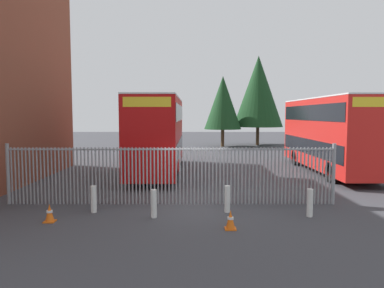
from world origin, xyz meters
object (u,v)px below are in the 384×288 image
Objects in this scene: double_decker_bus_near_gate at (329,132)px; bollard_far_right at (309,203)px; double_decker_bus_behind_fence_left at (158,132)px; traffic_cone_mid_forecourt at (230,220)px; traffic_cone_by_gate at (49,213)px; bollard_center_front at (153,204)px; bollard_near_right at (227,199)px; bollard_near_left at (93,199)px.

double_decker_bus_near_gate is 11.38× the size of bollard_far_right.
double_decker_bus_behind_fence_left is 11.37m from traffic_cone_mid_forecourt.
double_decker_bus_behind_fence_left is at bearing 122.49° from bollard_far_right.
double_decker_bus_near_gate is 18.32× the size of traffic_cone_by_gate.
bollard_center_front is at bearing -178.80° from bollard_far_right.
traffic_cone_mid_forecourt is at bearing -122.88° from double_decker_bus_near_gate.
bollard_near_right is (3.23, -8.81, -1.95)m from double_decker_bus_behind_fence_left.
bollard_near_left is 7.47m from bollard_far_right.
bollard_near_left is (-1.49, -8.82, -1.95)m from double_decker_bus_behind_fence_left.
bollard_near_left is 5.00m from traffic_cone_mid_forecourt.
bollard_center_front is at bearing -134.54° from double_decker_bus_near_gate.
double_decker_bus_near_gate is at bearing 52.24° from bollard_near_right.
double_decker_bus_near_gate is 11.38× the size of bollard_near_left.
bollard_center_front and bollard_far_right have the same top height.
traffic_cone_mid_forecourt is (3.14, -10.72, -2.13)m from double_decker_bus_behind_fence_left.
bollard_near_left is 4.72m from bollard_near_right.
bollard_far_right is 1.61× the size of traffic_cone_by_gate.
bollard_far_right is (5.96, -9.37, -1.95)m from double_decker_bus_behind_fence_left.
bollard_far_right is (7.45, -0.54, 0.00)m from bollard_near_left.
bollard_center_front and bollard_near_right have the same top height.
double_decker_bus_behind_fence_left is 11.38× the size of bollard_center_front.
traffic_cone_by_gate is 5.78m from traffic_cone_mid_forecourt.
traffic_cone_mid_forecourt is at bearing -7.37° from traffic_cone_by_gate.
traffic_cone_by_gate is (-3.30, -0.50, -0.19)m from bollard_center_front.
bollard_near_left is 1.61× the size of traffic_cone_by_gate.
bollard_center_front is 2.61m from bollard_near_right.
double_decker_bus_near_gate reaches higher than bollard_far_right.
bollard_center_front reaches higher than traffic_cone_by_gate.
traffic_cone_by_gate is (-5.82, -1.17, -0.19)m from bollard_near_right.
double_decker_bus_near_gate is 10.15m from double_decker_bus_behind_fence_left.
bollard_near_left is 1.00× the size of bollard_near_right.
bollard_center_front is (2.19, -0.65, 0.00)m from bollard_near_left.
bollard_near_right is (2.53, 0.66, 0.00)m from bollard_center_front.
bollard_near_left is at bearing 163.41° from bollard_center_front.
bollard_center_front is 1.61× the size of traffic_cone_by_gate.
bollard_near_right is at bearing -127.76° from double_decker_bus_near_gate.
traffic_cone_by_gate is at bearing -104.57° from double_decker_bus_behind_fence_left.
traffic_cone_mid_forecourt is at bearing -22.28° from bollard_near_left.
bollard_far_right is at bearing 1.20° from bollard_center_front.
bollard_center_front is 1.61× the size of traffic_cone_mid_forecourt.
double_decker_bus_near_gate is 18.32× the size of traffic_cone_mid_forecourt.
bollard_near_left is 1.00× the size of bollard_center_front.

